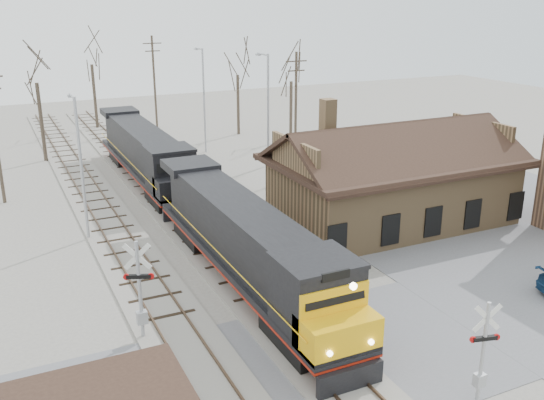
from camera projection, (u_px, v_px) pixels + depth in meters
The scene contains 18 objects.
ground at pixel (321, 363), 23.84m from camera, with size 140.00×140.00×0.00m, color #9B968C.
road at pixel (321, 363), 23.84m from camera, with size 60.00×9.00×0.03m, color slate.
track_main at pixel (198, 234), 36.66m from camera, with size 3.40×90.00×0.24m.
track_siding at pixel (123, 246), 34.82m from camera, with size 3.40×90.00×0.24m.
depot at pixel (392, 185), 38.23m from camera, with size 15.20×9.31×7.90m.
locomotive_lead at pixel (249, 246), 29.18m from camera, with size 2.92×19.53×4.33m.
locomotive_trailing at pixel (146, 155), 46.12m from camera, with size 2.92×19.53×4.10m.
crossbuck_near at pixel (483, 356), 21.00m from camera, with size 1.11×0.37×3.94m.
crossbuck_far at pixel (140, 295), 24.92m from camera, with size 1.20×0.53×4.42m.
streetlight_a at pixel (80, 161), 34.69m from camera, with size 0.25×2.04×8.46m.
streetlight_b at pixel (267, 115), 44.22m from camera, with size 0.25×2.04×9.87m.
streetlight_c at pixel (203, 95), 54.75m from camera, with size 0.25×2.04×9.39m.
utility_pole_b at pixel (154, 80), 65.26m from camera, with size 2.00×0.24×9.83m.
utility_pole_c at pixel (296, 103), 52.99m from camera, with size 2.00×0.24×9.25m.
tree_b at pixel (35, 70), 50.83m from camera, with size 4.52×4.52×11.08m.
tree_c at pixel (91, 54), 63.77m from camera, with size 4.59×4.59×11.25m.
tree_d at pixel (237, 65), 61.42m from camera, with size 4.09×4.09×10.01m.
tree_e at pixel (291, 72), 59.55m from camera, with size 3.83×3.83×9.40m.
Camera 1 is at (-10.60, -17.72, 13.69)m, focal length 40.00 mm.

